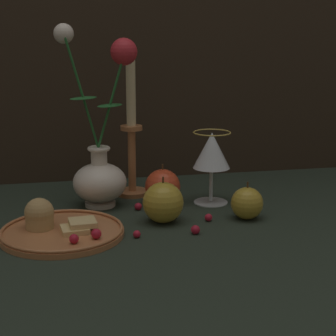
{
  "coord_description": "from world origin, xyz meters",
  "views": [
    {
      "loc": [
        -0.16,
        -1.08,
        0.37
      ],
      "look_at": [
        0.06,
        -0.01,
        0.1
      ],
      "focal_mm": 60.0,
      "sensor_mm": 36.0,
      "label": 1
    }
  ],
  "objects_px": {
    "plate_with_pastries": "(58,228)",
    "apple_near_glass": "(247,203)",
    "vase": "(101,158)",
    "apple_beside_vase": "(163,203)",
    "apple_at_table_edge": "(163,187)",
    "wine_glass": "(212,153)",
    "candlestick": "(132,140)"
  },
  "relations": [
    {
      "from": "apple_near_glass",
      "to": "candlestick",
      "type": "bearing_deg",
      "value": 133.23
    },
    {
      "from": "vase",
      "to": "apple_at_table_edge",
      "type": "bearing_deg",
      "value": -6.98
    },
    {
      "from": "apple_near_glass",
      "to": "apple_at_table_edge",
      "type": "height_order",
      "value": "apple_at_table_edge"
    },
    {
      "from": "apple_near_glass",
      "to": "wine_glass",
      "type": "bearing_deg",
      "value": 109.14
    },
    {
      "from": "apple_beside_vase",
      "to": "apple_near_glass",
      "type": "height_order",
      "value": "apple_beside_vase"
    },
    {
      "from": "wine_glass",
      "to": "apple_near_glass",
      "type": "relative_size",
      "value": 2.06
    },
    {
      "from": "wine_glass",
      "to": "apple_at_table_edge",
      "type": "bearing_deg",
      "value": 173.59
    },
    {
      "from": "candlestick",
      "to": "apple_near_glass",
      "type": "relative_size",
      "value": 4.28
    },
    {
      "from": "apple_beside_vase",
      "to": "apple_near_glass",
      "type": "xyz_separation_m",
      "value": [
        0.17,
        -0.01,
        -0.01
      ]
    },
    {
      "from": "vase",
      "to": "apple_near_glass",
      "type": "height_order",
      "value": "vase"
    },
    {
      "from": "apple_beside_vase",
      "to": "plate_with_pastries",
      "type": "bearing_deg",
      "value": -170.59
    },
    {
      "from": "candlestick",
      "to": "apple_near_glass",
      "type": "distance_m",
      "value": 0.31
    },
    {
      "from": "wine_glass",
      "to": "candlestick",
      "type": "height_order",
      "value": "candlestick"
    },
    {
      "from": "candlestick",
      "to": "apple_at_table_edge",
      "type": "height_order",
      "value": "candlestick"
    },
    {
      "from": "vase",
      "to": "apple_beside_vase",
      "type": "xyz_separation_m",
      "value": [
        0.11,
        -0.13,
        -0.06
      ]
    },
    {
      "from": "candlestick",
      "to": "wine_glass",
      "type": "bearing_deg",
      "value": -30.82
    },
    {
      "from": "apple_beside_vase",
      "to": "apple_at_table_edge",
      "type": "height_order",
      "value": "apple_beside_vase"
    },
    {
      "from": "apple_near_glass",
      "to": "vase",
      "type": "bearing_deg",
      "value": 152.12
    },
    {
      "from": "vase",
      "to": "apple_at_table_edge",
      "type": "xyz_separation_m",
      "value": [
        0.13,
        -0.02,
        -0.07
      ]
    },
    {
      "from": "apple_beside_vase",
      "to": "apple_at_table_edge",
      "type": "relative_size",
      "value": 1.04
    },
    {
      "from": "vase",
      "to": "apple_at_table_edge",
      "type": "height_order",
      "value": "vase"
    },
    {
      "from": "plate_with_pastries",
      "to": "apple_at_table_edge",
      "type": "distance_m",
      "value": 0.27
    },
    {
      "from": "plate_with_pastries",
      "to": "apple_beside_vase",
      "type": "distance_m",
      "value": 0.21
    },
    {
      "from": "vase",
      "to": "apple_beside_vase",
      "type": "relative_size",
      "value": 4.13
    },
    {
      "from": "candlestick",
      "to": "apple_beside_vase",
      "type": "xyz_separation_m",
      "value": [
        0.03,
        -0.2,
        -0.09
      ]
    },
    {
      "from": "plate_with_pastries",
      "to": "candlestick",
      "type": "height_order",
      "value": "candlestick"
    },
    {
      "from": "plate_with_pastries",
      "to": "wine_glass",
      "type": "height_order",
      "value": "wine_glass"
    },
    {
      "from": "apple_beside_vase",
      "to": "apple_near_glass",
      "type": "distance_m",
      "value": 0.17
    },
    {
      "from": "vase",
      "to": "plate_with_pastries",
      "type": "bearing_deg",
      "value": -119.66
    },
    {
      "from": "vase",
      "to": "wine_glass",
      "type": "height_order",
      "value": "vase"
    },
    {
      "from": "plate_with_pastries",
      "to": "apple_near_glass",
      "type": "distance_m",
      "value": 0.37
    },
    {
      "from": "vase",
      "to": "apple_beside_vase",
      "type": "distance_m",
      "value": 0.18
    }
  ]
}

